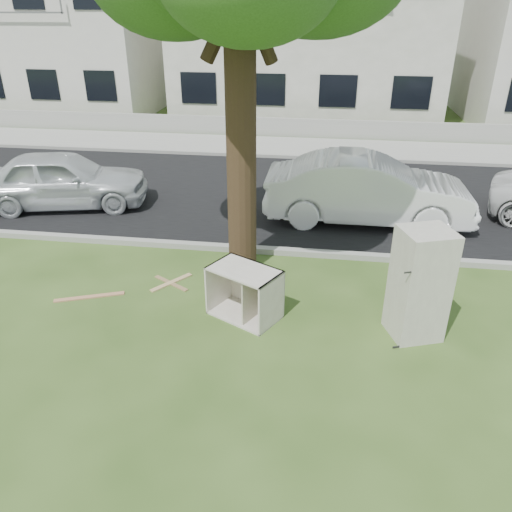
# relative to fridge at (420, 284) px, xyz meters

# --- Properties ---
(ground) EXTENTS (120.00, 120.00, 0.00)m
(ground) POSITION_rel_fridge_xyz_m (-2.60, 0.01, -0.88)
(ground) COLOR #304A1A
(road) EXTENTS (120.00, 7.00, 0.01)m
(road) POSITION_rel_fridge_xyz_m (-2.60, 6.01, -0.87)
(road) COLOR black
(road) RESTS_ON ground
(kerb_near) EXTENTS (120.00, 0.18, 0.12)m
(kerb_near) POSITION_rel_fridge_xyz_m (-2.60, 2.46, -0.88)
(kerb_near) COLOR gray
(kerb_near) RESTS_ON ground
(kerb_far) EXTENTS (120.00, 0.18, 0.12)m
(kerb_far) POSITION_rel_fridge_xyz_m (-2.60, 9.56, -0.88)
(kerb_far) COLOR gray
(kerb_far) RESTS_ON ground
(sidewalk) EXTENTS (120.00, 2.80, 0.01)m
(sidewalk) POSITION_rel_fridge_xyz_m (-2.60, 11.01, -0.87)
(sidewalk) COLOR gray
(sidewalk) RESTS_ON ground
(low_wall) EXTENTS (120.00, 0.15, 0.70)m
(low_wall) POSITION_rel_fridge_xyz_m (-2.60, 12.61, -0.53)
(low_wall) COLOR gray
(low_wall) RESTS_ON ground
(townhouse_left) EXTENTS (10.20, 8.16, 7.04)m
(townhouse_left) POSITION_rel_fridge_xyz_m (-14.60, 17.51, 2.65)
(townhouse_left) COLOR beige
(townhouse_left) RESTS_ON ground
(townhouse_center) EXTENTS (11.22, 8.16, 7.44)m
(townhouse_center) POSITION_rel_fridge_xyz_m (-2.60, 17.51, 2.85)
(townhouse_center) COLOR silver
(townhouse_center) RESTS_ON ground
(fridge) EXTENTS (0.91, 0.87, 1.76)m
(fridge) POSITION_rel_fridge_xyz_m (0.00, 0.00, 0.00)
(fridge) COLOR white
(fridge) RESTS_ON ground
(cabinet) EXTENTS (1.30, 1.13, 0.86)m
(cabinet) POSITION_rel_fridge_xyz_m (-2.68, 0.11, -0.45)
(cabinet) COLOR beige
(cabinet) RESTS_ON ground
(plank_a) EXTENTS (1.15, 0.53, 0.02)m
(plank_a) POSITION_rel_fridge_xyz_m (-5.48, 0.27, -0.87)
(plank_a) COLOR #B37B56
(plank_a) RESTS_ON ground
(plank_b) EXTENTS (0.76, 0.51, 0.02)m
(plank_b) POSITION_rel_fridge_xyz_m (-4.20, 0.95, -0.87)
(plank_b) COLOR #92724C
(plank_b) RESTS_ON ground
(plank_c) EXTENTS (0.62, 0.78, 0.02)m
(plank_c) POSITION_rel_fridge_xyz_m (-4.20, 0.97, -0.87)
(plank_c) COLOR tan
(plank_c) RESTS_ON ground
(car_center) EXTENTS (4.73, 1.67, 1.56)m
(car_center) POSITION_rel_fridge_xyz_m (-0.50, 4.50, -0.10)
(car_center) COLOR white
(car_center) RESTS_ON ground
(car_left) EXTENTS (4.41, 2.56, 1.41)m
(car_left) POSITION_rel_fridge_xyz_m (-8.00, 4.42, -0.17)
(car_left) COLOR silver
(car_left) RESTS_ON ground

